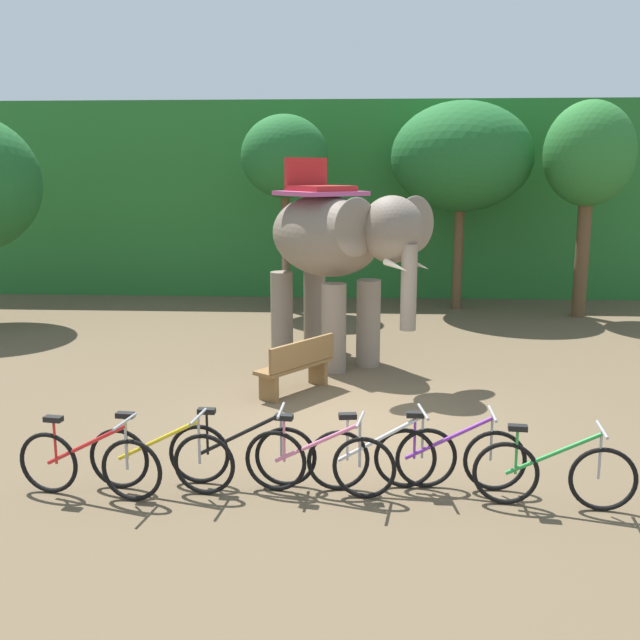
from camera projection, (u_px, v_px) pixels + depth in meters
name	position (u px, v px, depth m)	size (l,w,h in m)	color
ground_plane	(351.00, 423.00, 10.55)	(80.00, 80.00, 0.00)	brown
foliage_hedge	(359.00, 197.00, 23.31)	(36.00, 6.00, 5.42)	#28702D
tree_center_right	(285.00, 158.00, 18.31)	(2.17, 2.17, 4.90)	brown
tree_far_right	(462.00, 157.00, 18.50)	(3.54, 3.54, 5.24)	brown
tree_center	(589.00, 156.00, 17.47)	(2.13, 2.13, 5.17)	brown
elephant	(334.00, 245.00, 13.49)	(3.43, 3.91, 3.78)	gray
bike_red	(89.00, 464.00, 8.11)	(1.70, 0.52, 0.92)	black
bike_yellow	(161.00, 459.00, 8.25)	(1.71, 0.52, 0.92)	black
bike_black	(242.00, 453.00, 8.43)	(1.71, 0.52, 0.92)	black
bike_pink	(319.00, 462.00, 8.17)	(1.70, 0.52, 0.92)	black
bike_white	(382.00, 457.00, 8.31)	(1.70, 0.52, 0.92)	black
bike_purple	(450.00, 457.00, 8.31)	(1.71, 0.52, 0.92)	black
bike_green	(554.00, 474.00, 7.85)	(1.71, 0.52, 0.92)	black
wooden_bench	(297.00, 365.00, 11.88)	(1.22, 1.45, 0.89)	brown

